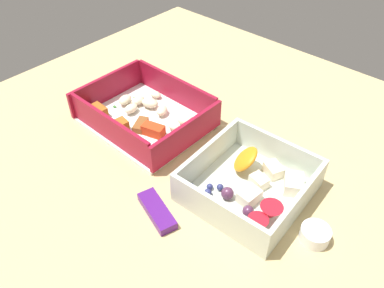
# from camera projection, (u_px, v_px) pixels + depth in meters

# --- Properties ---
(table_surface) EXTENTS (0.80, 0.80, 0.02)m
(table_surface) POSITION_uv_depth(u_px,v_px,m) (188.00, 154.00, 0.60)
(table_surface) COLOR tan
(table_surface) RESTS_ON ground
(pasta_container) EXTENTS (0.20, 0.15, 0.05)m
(pasta_container) POSITION_uv_depth(u_px,v_px,m) (145.00, 114.00, 0.64)
(pasta_container) COLOR white
(pasta_container) RESTS_ON table_surface
(fruit_bowl) EXTENTS (0.16, 0.16, 0.05)m
(fruit_bowl) POSITION_uv_depth(u_px,v_px,m) (251.00, 186.00, 0.51)
(fruit_bowl) COLOR silver
(fruit_bowl) RESTS_ON table_surface
(candy_bar) EXTENTS (0.07, 0.04, 0.01)m
(candy_bar) POSITION_uv_depth(u_px,v_px,m) (157.00, 211.00, 0.50)
(candy_bar) COLOR #51197A
(candy_bar) RESTS_ON table_surface
(paper_cup_liner) EXTENTS (0.04, 0.04, 0.02)m
(paper_cup_liner) POSITION_uv_depth(u_px,v_px,m) (315.00, 235.00, 0.47)
(paper_cup_liner) COLOR white
(paper_cup_liner) RESTS_ON table_surface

